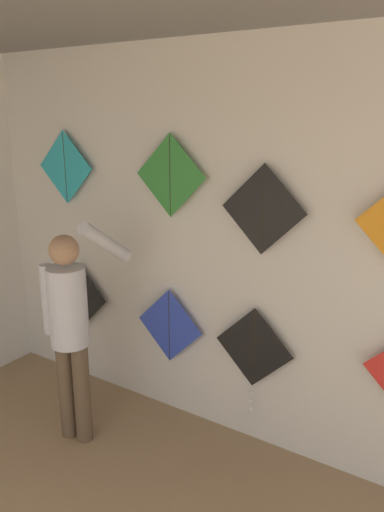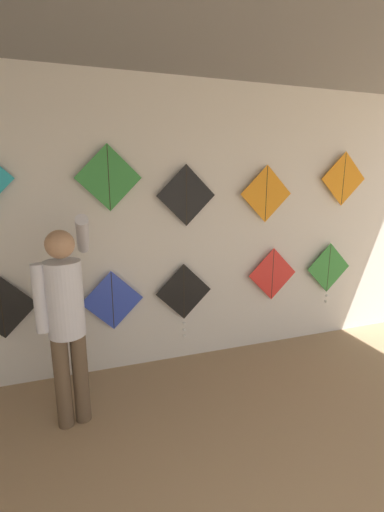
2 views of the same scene
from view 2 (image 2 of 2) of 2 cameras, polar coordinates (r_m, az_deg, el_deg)
The scene contains 11 objects.
back_panel at distance 3.47m, azimuth -0.29°, elevation 4.72°, with size 5.95×0.06×2.80m, color silver.
shopkeeper at distance 2.73m, azimuth -20.27°, elevation -8.78°, with size 0.41×0.60×1.65m.
kite_0 at distance 3.43m, azimuth -29.17°, elevation -7.44°, with size 0.59×0.01×0.59m.
kite_1 at distance 3.39m, azimuth -13.11°, elevation -7.24°, with size 0.59×0.01×0.59m.
kite_2 at distance 3.52m, azimuth -1.36°, elevation -6.55°, with size 0.59×0.04×0.80m.
kite_3 at distance 3.89m, azimuth 13.27°, elevation -2.96°, with size 0.59×0.01×0.59m.
kite_4 at distance 4.33m, azimuth 21.79°, elevation -2.14°, with size 0.59×0.04×0.73m.
kite_6 at distance 3.19m, azimuth -13.72°, elevation 12.54°, with size 0.59×0.01×0.59m.
kite_7 at distance 3.33m, azimuth -0.96°, elevation 10.05°, with size 0.59×0.01×0.59m.
kite_8 at distance 3.69m, azimuth 12.26°, elevation 10.07°, with size 0.59×0.01×0.59m.
kite_9 at distance 4.26m, azimuth 23.94°, elevation 11.66°, with size 0.59×0.01×0.59m.
Camera 2 is at (-1.06, 0.92, 1.90)m, focal length 24.00 mm.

